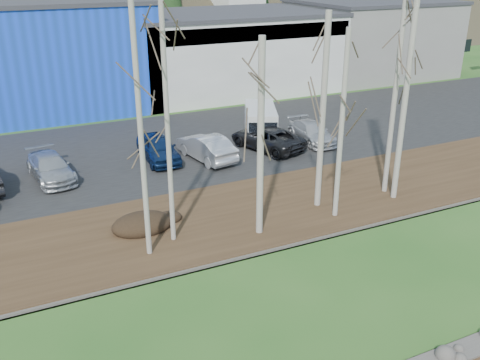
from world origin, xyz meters
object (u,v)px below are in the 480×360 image
car_4 (158,148)px  van_white (261,123)px  car_3 (50,167)px  car_5 (206,147)px  car_6 (267,138)px  car_7 (312,132)px

car_4 → van_white: size_ratio=0.91×
car_3 → van_white: (13.51, 1.65, 0.33)m
car_5 → van_white: 5.42m
van_white → car_4: bearing=-146.1°
car_6 → van_white: 2.40m
car_4 → car_7: bearing=-4.4°
car_6 → van_white: (0.74, 2.27, 0.29)m
car_6 → car_7: size_ratio=1.15×
car_5 → car_7: 7.36m
car_6 → car_7: (3.24, -0.02, -0.06)m
car_5 → car_7: (7.36, 0.11, -0.12)m
car_4 → car_6: 6.77m
car_4 → car_6: (6.70, -0.93, -0.06)m
car_6 → car_7: bearing=162.4°
car_3 → car_4: car_4 is taller
car_3 → van_white: size_ratio=0.93×
car_5 → car_7: car_5 is taller
car_7 → car_6: bearing=-176.0°
car_4 → car_5: 2.79m
van_white → car_7: bearing=-18.7°
car_5 → van_white: (4.85, 2.40, 0.23)m
car_4 → car_6: car_4 is taller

